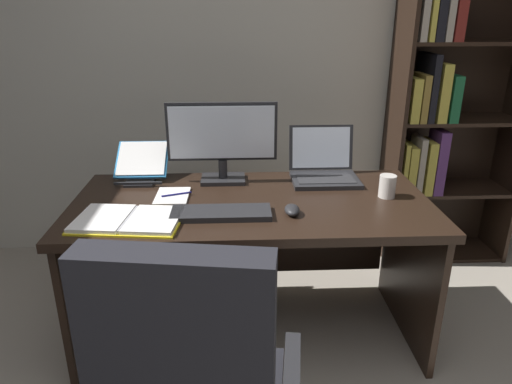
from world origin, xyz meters
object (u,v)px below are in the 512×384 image
(desk, at_px, (251,231))
(coffee_mug, at_px, (387,186))
(laptop, at_px, (324,169))
(reading_stand_with_book, at_px, (142,163))
(monitor, at_px, (222,141))
(computer_mouse, at_px, (292,210))
(notepad, at_px, (172,196))
(keyboard, at_px, (221,213))
(bookshelf, at_px, (445,92))
(pen, at_px, (177,194))
(open_binder, at_px, (128,220))

(desk, bearing_deg, coffee_mug, -5.87)
(laptop, bearing_deg, reading_stand_with_book, 176.63)
(monitor, bearing_deg, computer_mouse, -55.49)
(desk, xyz_separation_m, coffee_mug, (0.63, -0.06, 0.25))
(monitor, bearing_deg, notepad, -137.16)
(desk, xyz_separation_m, keyboard, (-0.13, -0.24, 0.21))
(computer_mouse, relative_size, reading_stand_with_book, 0.38)
(computer_mouse, distance_m, notepad, 0.58)
(bookshelf, bearing_deg, keyboard, -144.13)
(pen, xyz_separation_m, coffee_mug, (0.97, -0.04, 0.04))
(notepad, distance_m, pen, 0.02)
(laptop, relative_size, computer_mouse, 3.21)
(open_binder, distance_m, notepad, 0.31)
(monitor, bearing_deg, laptop, 0.55)
(coffee_mug, bearing_deg, reading_stand_with_book, 164.95)
(desk, xyz_separation_m, notepad, (-0.37, -0.02, 0.20))
(bookshelf, distance_m, reading_stand_with_book, 1.82)
(computer_mouse, height_order, open_binder, computer_mouse)
(reading_stand_with_book, height_order, coffee_mug, reading_stand_with_book)
(reading_stand_with_book, bearing_deg, pen, -53.39)
(desk, distance_m, notepad, 0.42)
(bookshelf, height_order, open_binder, bookshelf)
(computer_mouse, height_order, reading_stand_with_book, reading_stand_with_book)
(keyboard, xyz_separation_m, computer_mouse, (0.30, 0.00, 0.01))
(reading_stand_with_book, relative_size, pen, 1.94)
(desk, relative_size, computer_mouse, 15.66)
(monitor, xyz_separation_m, reading_stand_with_book, (-0.42, 0.06, -0.12))
(open_binder, height_order, notepad, open_binder)
(bookshelf, distance_m, keyboard, 1.67)
(reading_stand_with_book, bearing_deg, bookshelf, 14.86)
(reading_stand_with_book, relative_size, notepad, 1.29)
(laptop, xyz_separation_m, notepad, (-0.75, -0.22, -0.05))
(laptop, relative_size, reading_stand_with_book, 1.23)
(desk, relative_size, laptop, 4.87)
(monitor, bearing_deg, reading_stand_with_book, 171.83)
(laptop, distance_m, coffee_mug, 0.36)
(bookshelf, relative_size, coffee_mug, 21.80)
(reading_stand_with_book, height_order, pen, reading_stand_with_book)
(computer_mouse, relative_size, notepad, 0.50)
(keyboard, bearing_deg, open_binder, -172.44)
(pen, bearing_deg, open_binder, -121.30)
(open_binder, bearing_deg, notepad, 68.34)
(coffee_mug, bearing_deg, monitor, 161.36)
(notepad, bearing_deg, open_binder, -118.12)
(laptop, distance_m, pen, 0.76)
(coffee_mug, bearing_deg, open_binder, -168.61)
(laptop, xyz_separation_m, open_binder, (-0.89, -0.49, -0.04))
(bookshelf, xyz_separation_m, monitor, (-1.32, -0.52, -0.15))
(computer_mouse, height_order, notepad, computer_mouse)
(desk, bearing_deg, reading_stand_with_book, 155.36)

